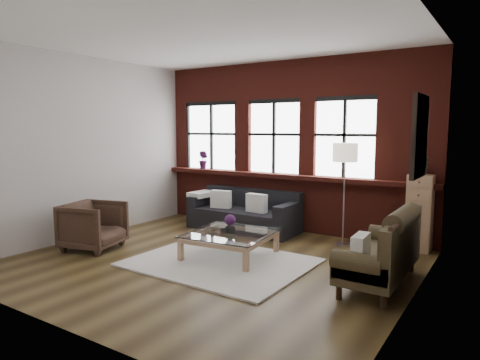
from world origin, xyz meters
The scene contains 26 objects.
floor centered at (0.00, 0.00, 0.00)m, with size 5.50×5.50×0.00m, color #3C2C16.
ceiling centered at (0.00, 0.00, 3.20)m, with size 5.50×5.50×0.00m, color white.
wall_back centered at (0.00, 2.50, 1.60)m, with size 5.50×5.50×0.00m, color beige.
wall_front centered at (0.00, -2.50, 1.60)m, with size 5.50×5.50×0.00m, color beige.
wall_left centered at (-2.75, 0.00, 1.60)m, with size 5.00×5.00×0.00m, color beige.
wall_right centered at (2.75, 0.00, 1.60)m, with size 5.00×5.00×0.00m, color beige.
brick_backwall centered at (0.00, 2.44, 1.60)m, with size 5.50×0.12×3.20m, color maroon, non-canonical shape.
sill_ledge centered at (0.00, 2.35, 1.04)m, with size 5.50×0.30×0.08m, color maroon.
window_left centered at (-1.80, 2.45, 1.75)m, with size 1.38×0.10×1.50m, color black, non-canonical shape.
window_mid centered at (-0.30, 2.45, 1.75)m, with size 1.38×0.10×1.50m, color black, non-canonical shape.
window_right centered at (1.10, 2.45, 1.75)m, with size 1.38×0.10×1.50m, color black, non-canonical shape.
wall_poster centered at (2.72, 0.30, 1.85)m, with size 0.05×0.74×0.94m, color black, non-canonical shape.
shag_rug centered at (0.15, 0.00, 0.01)m, with size 2.46×1.94×0.03m, color beige.
dark_sofa centered at (-0.67, 1.90, 0.38)m, with size 2.12×0.86×0.77m, color black, non-canonical shape.
pillow_a centered at (-1.12, 1.80, 0.57)m, with size 0.40×0.14×0.34m, color silver.
pillow_b centered at (-0.31, 1.80, 0.57)m, with size 0.40×0.14×0.34m, color silver.
vintage_settee centered at (2.30, 0.38, 0.45)m, with size 0.75×1.69×0.90m, color #362C19, non-canonical shape.
pillow_settee centered at (2.22, -0.13, 0.56)m, with size 0.14×0.38×0.34m, color silver.
armchair centered at (-2.00, -0.50, 0.38)m, with size 0.82×0.84×0.76m, color #36241B.
coffee_table centered at (0.11, 0.31, 0.19)m, with size 1.18×1.18×0.40m, color #A47C59, non-canonical shape.
vase centered at (0.11, 0.31, 0.46)m, with size 0.15×0.15×0.16m, color #B2B2B2.
flowers centered at (0.11, 0.31, 0.58)m, with size 0.17×0.17×0.17m, color #431949.
drawer_chest centered at (2.43, 2.26, 0.61)m, with size 0.38×0.38×1.22m, color #A47C59.
potted_plant_top centered at (2.43, 2.26, 1.38)m, with size 0.28×0.25×0.31m, color #2D5923.
floor_lamp centered at (1.30, 1.91, 0.93)m, with size 0.40×0.40×1.85m, color #A5A5A8, non-canonical shape.
sill_plant centered at (-1.94, 2.32, 1.28)m, with size 0.22×0.17×0.39m, color #431949.
Camera 1 is at (3.65, -4.88, 1.94)m, focal length 32.00 mm.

